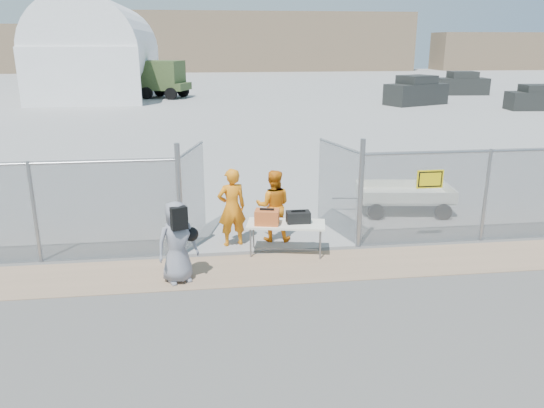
{
  "coord_description": "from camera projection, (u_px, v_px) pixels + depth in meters",
  "views": [
    {
      "loc": [
        -1.44,
        -9.05,
        4.52
      ],
      "look_at": [
        0.0,
        2.0,
        1.1
      ],
      "focal_mm": 35.0,
      "sensor_mm": 36.0,
      "label": 1
    }
  ],
  "objects": [
    {
      "name": "ground",
      "position": [
        286.0,
        290.0,
        10.09
      ],
      "size": [
        160.0,
        160.0,
        0.0
      ],
      "primitive_type": "plane",
      "color": "#504F4F"
    },
    {
      "name": "tarmac_inside",
      "position": [
        217.0,
        92.0,
        49.9
      ],
      "size": [
        160.0,
        80.0,
        0.01
      ],
      "primitive_type": "cube",
      "color": "gray",
      "rests_on": "ground"
    },
    {
      "name": "dirt_strip",
      "position": [
        278.0,
        268.0,
        11.03
      ],
      "size": [
        44.0,
        1.6,
        0.01
      ],
      "primitive_type": "cube",
      "color": "#997C5F",
      "rests_on": "ground"
    },
    {
      "name": "distant_hills",
      "position": [
        241.0,
        42.0,
        83.33
      ],
      "size": [
        140.0,
        6.0,
        9.0
      ],
      "primitive_type": null,
      "color": "#7F684F",
      "rests_on": "ground"
    },
    {
      "name": "chain_link_fence",
      "position": [
        272.0,
        204.0,
        11.66
      ],
      "size": [
        40.0,
        0.2,
        2.2
      ],
      "primitive_type": null,
      "color": "gray",
      "rests_on": "ground"
    },
    {
      "name": "quonset_hangar",
      "position": [
        100.0,
        48.0,
        45.6
      ],
      "size": [
        9.0,
        18.0,
        8.0
      ],
      "primitive_type": null,
      "color": "white",
      "rests_on": "ground"
    },
    {
      "name": "folding_table",
      "position": [
        286.0,
        238.0,
        11.69
      ],
      "size": [
        1.81,
        1.04,
        0.72
      ],
      "primitive_type": null,
      "rotation": [
        0.0,
        0.0,
        -0.21
      ],
      "color": "white",
      "rests_on": "ground"
    },
    {
      "name": "orange_bag",
      "position": [
        267.0,
        217.0,
        11.46
      ],
      "size": [
        0.58,
        0.45,
        0.32
      ],
      "primitive_type": "cube",
      "rotation": [
        0.0,
        0.0,
        -0.23
      ],
      "color": "orange",
      "rests_on": "folding_table"
    },
    {
      "name": "black_duffel",
      "position": [
        298.0,
        217.0,
        11.59
      ],
      "size": [
        0.52,
        0.31,
        0.25
      ],
      "primitive_type": "cube",
      "rotation": [
        0.0,
        0.0,
        0.01
      ],
      "color": "black",
      "rests_on": "folding_table"
    },
    {
      "name": "security_worker_left",
      "position": [
        232.0,
        208.0,
        12.03
      ],
      "size": [
        0.75,
        0.58,
        1.82
      ],
      "primitive_type": "imported",
      "rotation": [
        0.0,
        0.0,
        3.38
      ],
      "color": "orange",
      "rests_on": "ground"
    },
    {
      "name": "security_worker_right",
      "position": [
        273.0,
        206.0,
        12.38
      ],
      "size": [
        0.92,
        0.76,
        1.7
      ],
      "primitive_type": "imported",
      "rotation": [
        0.0,
        0.0,
        2.99
      ],
      "color": "orange",
      "rests_on": "ground"
    },
    {
      "name": "visitor",
      "position": [
        177.0,
        242.0,
        10.22
      ],
      "size": [
        0.94,
        0.78,
        1.64
      ],
      "primitive_type": "imported",
      "rotation": [
        0.0,
        0.0,
        0.37
      ],
      "color": "gray",
      "rests_on": "ground"
    },
    {
      "name": "utility_trailer",
      "position": [
        404.0,
        198.0,
        14.6
      ],
      "size": [
        3.45,
        2.09,
        0.79
      ],
      "primitive_type": null,
      "rotation": [
        0.0,
        0.0,
        -0.13
      ],
      "color": "white",
      "rests_on": "ground"
    },
    {
      "name": "military_truck",
      "position": [
        151.0,
        79.0,
        44.18
      ],
      "size": [
        6.79,
        4.55,
        3.04
      ],
      "primitive_type": null,
      "rotation": [
        0.0,
        0.0,
        -0.38
      ],
      "color": "#405429",
      "rests_on": "ground"
    },
    {
      "name": "parked_vehicle_near",
      "position": [
        416.0,
        91.0,
        39.37
      ],
      "size": [
        5.08,
        3.73,
        2.09
      ],
      "primitive_type": null,
      "rotation": [
        0.0,
        0.0,
        0.4
      ],
      "color": "#252725",
      "rests_on": "ground"
    },
    {
      "name": "parked_vehicle_mid",
      "position": [
        462.0,
        83.0,
        46.93
      ],
      "size": [
        4.51,
        2.34,
        1.97
      ],
      "primitive_type": null,
      "rotation": [
        0.0,
        0.0,
        -0.08
      ],
      "color": "#252725",
      "rests_on": "ground"
    },
    {
      "name": "parked_vehicle_far",
      "position": [
        536.0,
        98.0,
        36.38
      ],
      "size": [
        3.85,
        2.01,
        1.68
      ],
      "primitive_type": null,
      "rotation": [
        0.0,
        0.0,
        -0.09
      ],
      "color": "#252725",
      "rests_on": "ground"
    }
  ]
}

